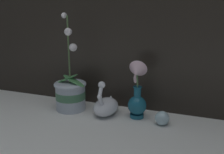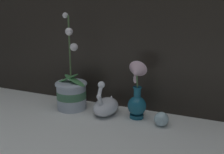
# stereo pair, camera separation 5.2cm
# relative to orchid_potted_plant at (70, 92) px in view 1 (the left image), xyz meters

# --- Properties ---
(ground_plane) EXTENTS (2.80, 2.80, 0.00)m
(ground_plane) POSITION_rel_orchid_potted_plant_xyz_m (0.23, -0.12, -0.09)
(ground_plane) COLOR silver
(orchid_potted_plant) EXTENTS (0.20, 0.17, 0.49)m
(orchid_potted_plant) POSITION_rel_orchid_potted_plant_xyz_m (0.00, 0.00, 0.00)
(orchid_potted_plant) COLOR #B2BCCC
(orchid_potted_plant) RESTS_ON ground_plane
(swan_figurine) EXTENTS (0.12, 0.19, 0.18)m
(swan_figurine) POSITION_rel_orchid_potted_plant_xyz_m (0.20, -0.00, -0.04)
(swan_figurine) COLOR white
(swan_figurine) RESTS_ON ground_plane
(blue_vase) EXTENTS (0.09, 0.11, 0.28)m
(blue_vase) POSITION_rel_orchid_potted_plant_xyz_m (0.35, 0.01, 0.02)
(blue_vase) COLOR #195B75
(blue_vase) RESTS_ON ground_plane
(glass_sphere) EXTENTS (0.07, 0.07, 0.07)m
(glass_sphere) POSITION_rel_orchid_potted_plant_xyz_m (0.48, -0.02, -0.06)
(glass_sphere) COLOR silver
(glass_sphere) RESTS_ON ground_plane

